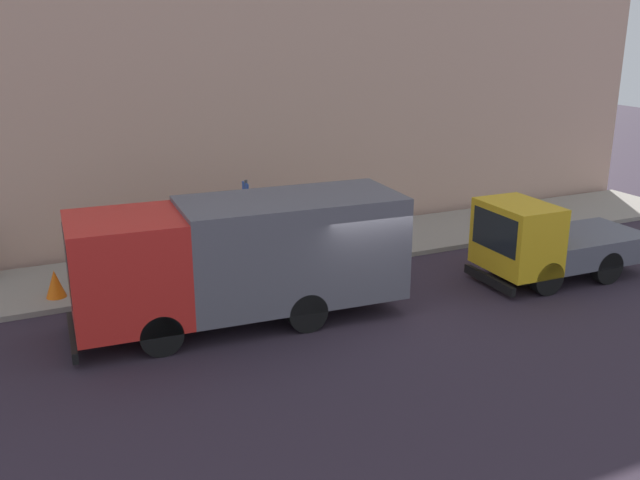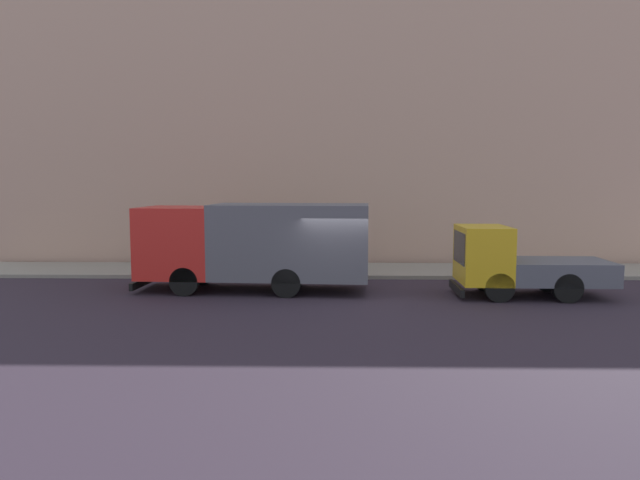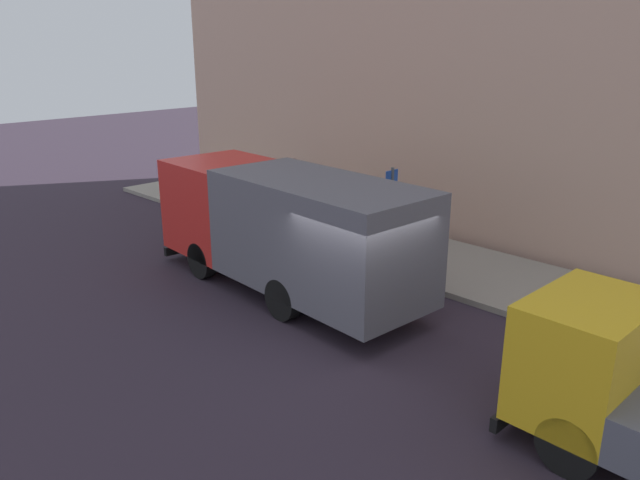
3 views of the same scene
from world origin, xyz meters
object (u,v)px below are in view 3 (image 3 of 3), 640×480
Objects in this scene: pedestrian_third at (333,201)px; pedestrian_walking at (307,205)px; large_utility_truck at (285,225)px; street_sign_post at (391,210)px; traffic_cone_orange at (276,215)px; pedestrian_standing at (294,181)px.

pedestrian_walking is at bearing -177.40° from pedestrian_third.
pedestrian_walking is at bearing 42.06° from large_utility_truck.
large_utility_truck reaches higher than pedestrian_walking.
large_utility_truck is 4.46× the size of pedestrian_walking.
street_sign_post is (2.60, -1.05, 0.06)m from large_utility_truck.
pedestrian_walking is at bearing -86.69° from traffic_cone_orange.
traffic_cone_orange is at bearing 65.96° from pedestrian_walking.
large_utility_truck is 11.02× the size of traffic_cone_orange.
pedestrian_standing reaches higher than traffic_cone_orange.
pedestrian_third is at bearing 108.51° from pedestrian_standing.
pedestrian_standing is 2.63m from traffic_cone_orange.
traffic_cone_orange is at bearing 136.25° from pedestrian_third.
large_utility_truck is 2.81m from street_sign_post.
large_utility_truck is 4.77m from pedestrian_third.
pedestrian_walking is 1.04× the size of pedestrian_standing.
large_utility_truck is 4.58× the size of pedestrian_third.
large_utility_truck is 2.95× the size of street_sign_post.
street_sign_post is (-0.58, -3.58, 0.63)m from pedestrian_walking.
large_utility_truck reaches higher than traffic_cone_orange.
large_utility_truck is at bearing 85.07° from pedestrian_standing.
traffic_cone_orange is at bearing 73.92° from pedestrian_standing.
pedestrian_third is 3.79m from street_sign_post.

